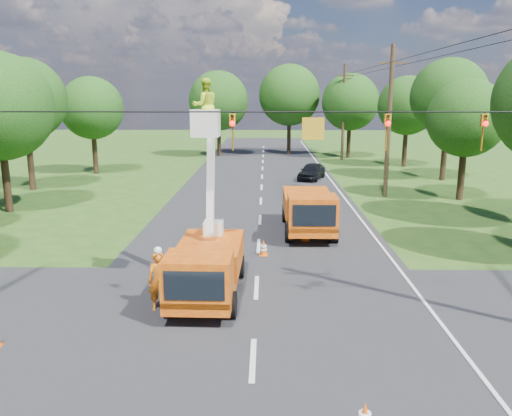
{
  "coord_description": "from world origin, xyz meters",
  "views": [
    {
      "loc": [
        0.31,
        -11.74,
        6.72
      ],
      "look_at": [
        -0.05,
        6.56,
        2.6
      ],
      "focal_mm": 35.0,
      "sensor_mm": 36.0,
      "label": 1
    }
  ],
  "objects_px": {
    "distant_car": "(312,171)",
    "traffic_cone_2": "(263,248)",
    "bucket_truck": "(207,253)",
    "ground_worker": "(159,281)",
    "pole_right_far": "(343,112)",
    "tree_far_c": "(350,102)",
    "tree_right_c": "(467,118)",
    "tree_right_d": "(449,96)",
    "tree_far_b": "(289,95)",
    "pole_right_mid": "(389,121)",
    "second_truck": "(309,210)",
    "tree_left_e": "(24,99)",
    "tree_right_e": "(407,106)",
    "tree_far_a": "(218,101)",
    "traffic_cone_3": "(305,234)",
    "tree_left_f": "(92,108)"
  },
  "relations": [
    {
      "from": "distant_car",
      "to": "traffic_cone_2",
      "type": "distance_m",
      "value": 20.53
    },
    {
      "from": "bucket_truck",
      "to": "ground_worker",
      "type": "distance_m",
      "value": 1.88
    },
    {
      "from": "pole_right_far",
      "to": "tree_far_c",
      "type": "distance_m",
      "value": 2.43
    },
    {
      "from": "tree_right_c",
      "to": "pole_right_far",
      "type": "bearing_deg",
      "value": 102.62
    },
    {
      "from": "tree_right_d",
      "to": "tree_far_b",
      "type": "relative_size",
      "value": 0.94
    },
    {
      "from": "distant_car",
      "to": "pole_right_mid",
      "type": "xyz_separation_m",
      "value": [
        4.42,
        -6.9,
        4.42
      ]
    },
    {
      "from": "distant_car",
      "to": "tree_far_c",
      "type": "xyz_separation_m",
      "value": [
        5.42,
        15.1,
        5.38
      ]
    },
    {
      "from": "second_truck",
      "to": "pole_right_mid",
      "type": "xyz_separation_m",
      "value": [
        6.04,
        9.54,
        3.92
      ]
    },
    {
      "from": "tree_left_e",
      "to": "tree_right_e",
      "type": "bearing_deg",
      "value": 23.02
    },
    {
      "from": "tree_right_c",
      "to": "traffic_cone_2",
      "type": "bearing_deg",
      "value": -136.61
    },
    {
      "from": "pole_right_mid",
      "to": "tree_far_a",
      "type": "distance_m",
      "value": 26.69
    },
    {
      "from": "pole_right_far",
      "to": "tree_right_c",
      "type": "bearing_deg",
      "value": -77.38
    },
    {
      "from": "traffic_cone_3",
      "to": "tree_left_e",
      "type": "bearing_deg",
      "value": 145.75
    },
    {
      "from": "distant_car",
      "to": "tree_right_c",
      "type": "distance_m",
      "value": 12.92
    },
    {
      "from": "distant_car",
      "to": "tree_far_c",
      "type": "relative_size",
      "value": 0.44
    },
    {
      "from": "tree_right_e",
      "to": "tree_left_e",
      "type": "bearing_deg",
      "value": -156.98
    },
    {
      "from": "distant_car",
      "to": "pole_right_mid",
      "type": "relative_size",
      "value": 0.4
    },
    {
      "from": "pole_right_far",
      "to": "tree_far_a",
      "type": "xyz_separation_m",
      "value": [
        -13.5,
        3.0,
        1.08
      ]
    },
    {
      "from": "pole_right_mid",
      "to": "tree_left_e",
      "type": "xyz_separation_m",
      "value": [
        -25.3,
        2.0,
        1.38
      ]
    },
    {
      "from": "traffic_cone_3",
      "to": "pole_right_mid",
      "type": "relative_size",
      "value": 0.07
    },
    {
      "from": "bucket_truck",
      "to": "pole_right_mid",
      "type": "xyz_separation_m",
      "value": [
        10.16,
        17.77,
        3.53
      ]
    },
    {
      "from": "tree_right_c",
      "to": "tree_far_c",
      "type": "distance_m",
      "value": 23.31
    },
    {
      "from": "bucket_truck",
      "to": "tree_far_b",
      "type": "bearing_deg",
      "value": 85.01
    },
    {
      "from": "tree_right_e",
      "to": "bucket_truck",
      "type": "bearing_deg",
      "value": -115.26
    },
    {
      "from": "distant_car",
      "to": "pole_right_far",
      "type": "bearing_deg",
      "value": 91.13
    },
    {
      "from": "tree_left_e",
      "to": "tree_right_d",
      "type": "height_order",
      "value": "tree_right_d"
    },
    {
      "from": "pole_right_far",
      "to": "tree_right_e",
      "type": "relative_size",
      "value": 1.16
    },
    {
      "from": "traffic_cone_2",
      "to": "tree_far_b",
      "type": "distance_m",
      "value": 38.9
    },
    {
      "from": "tree_left_e",
      "to": "tree_far_b",
      "type": "distance_m",
      "value": 30.35
    },
    {
      "from": "pole_right_far",
      "to": "tree_left_f",
      "type": "bearing_deg",
      "value": -156.77
    },
    {
      "from": "pole_right_far",
      "to": "ground_worker",
      "type": "bearing_deg",
      "value": -106.55
    },
    {
      "from": "tree_right_c",
      "to": "ground_worker",
      "type": "bearing_deg",
      "value": -132.27
    },
    {
      "from": "traffic_cone_3",
      "to": "pole_right_far",
      "type": "bearing_deg",
      "value": 78.49
    },
    {
      "from": "bucket_truck",
      "to": "tree_left_f",
      "type": "xyz_separation_m",
      "value": [
        -13.14,
        27.77,
        4.11
      ]
    },
    {
      "from": "distant_car",
      "to": "tree_left_e",
      "type": "distance_m",
      "value": 22.22
    },
    {
      "from": "traffic_cone_3",
      "to": "tree_left_e",
      "type": "distance_m",
      "value": 23.79
    },
    {
      "from": "bucket_truck",
      "to": "tree_left_f",
      "type": "relative_size",
      "value": 0.87
    },
    {
      "from": "pole_right_mid",
      "to": "tree_right_d",
      "type": "relative_size",
      "value": 1.03
    },
    {
      "from": "bucket_truck",
      "to": "tree_right_c",
      "type": "distance_m",
      "value": 22.71
    },
    {
      "from": "pole_right_far",
      "to": "traffic_cone_3",
      "type": "bearing_deg",
      "value": -101.51
    },
    {
      "from": "tree_left_f",
      "to": "tree_far_c",
      "type": "relative_size",
      "value": 0.92
    },
    {
      "from": "traffic_cone_2",
      "to": "tree_right_c",
      "type": "distance_m",
      "value": 18.53
    },
    {
      "from": "pole_right_far",
      "to": "pole_right_mid",
      "type": "bearing_deg",
      "value": -90.0
    },
    {
      "from": "ground_worker",
      "to": "tree_far_c",
      "type": "xyz_separation_m",
      "value": [
        12.56,
        40.89,
        5.08
      ]
    },
    {
      "from": "distant_car",
      "to": "tree_far_a",
      "type": "xyz_separation_m",
      "value": [
        -9.08,
        16.1,
        5.51
      ]
    },
    {
      "from": "distant_car",
      "to": "tree_left_e",
      "type": "bearing_deg",
      "value": -147.03
    },
    {
      "from": "tree_right_e",
      "to": "tree_left_f",
      "type": "bearing_deg",
      "value": -170.08
    },
    {
      "from": "pole_right_mid",
      "to": "tree_right_c",
      "type": "height_order",
      "value": "pole_right_mid"
    },
    {
      "from": "bucket_truck",
      "to": "tree_right_e",
      "type": "relative_size",
      "value": 0.84
    },
    {
      "from": "bucket_truck",
      "to": "tree_far_c",
      "type": "distance_m",
      "value": 41.55
    }
  ]
}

